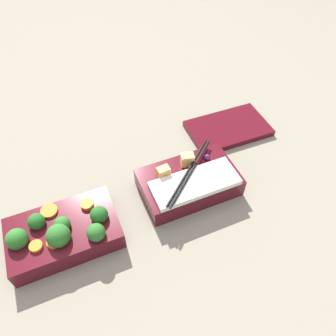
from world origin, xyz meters
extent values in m
plane|color=gray|center=(0.00, 0.00, 0.00)|extent=(3.00, 3.00, 0.00)
cube|color=#510F19|center=(-0.13, 0.00, 0.02)|extent=(0.20, 0.12, 0.04)
sphere|color=#2D7028|center=(-0.08, -0.04, 0.05)|extent=(0.03, 0.03, 0.03)
sphere|color=#236023|center=(-0.17, 0.02, 0.05)|extent=(0.03, 0.03, 0.03)
sphere|color=#2D7028|center=(-0.14, -0.02, 0.06)|extent=(0.04, 0.04, 0.04)
sphere|color=#2D7028|center=(-0.21, 0.00, 0.05)|extent=(0.04, 0.04, 0.04)
sphere|color=#2D7028|center=(-0.13, 0.00, 0.05)|extent=(0.03, 0.03, 0.03)
sphere|color=#236023|center=(-0.06, -0.01, 0.05)|extent=(0.03, 0.03, 0.03)
cylinder|color=orange|center=(-0.15, 0.04, 0.05)|extent=(0.04, 0.04, 0.01)
cylinder|color=orange|center=(-0.08, 0.03, 0.05)|extent=(0.03, 0.03, 0.01)
cylinder|color=orange|center=(-0.15, -0.03, 0.05)|extent=(0.03, 0.03, 0.01)
cylinder|color=orange|center=(-0.18, -0.02, 0.05)|extent=(0.02, 0.02, 0.01)
cube|color=#510F19|center=(0.13, 0.02, 0.02)|extent=(0.20, 0.12, 0.04)
cube|color=white|center=(0.13, -0.01, 0.05)|extent=(0.18, 0.07, 0.01)
cube|color=#F4A356|center=(0.08, 0.04, 0.06)|extent=(0.03, 0.02, 0.03)
cube|color=#EAB266|center=(0.14, 0.05, 0.06)|extent=(0.03, 0.03, 0.03)
sphere|color=#4C1E4C|center=(0.19, 0.05, 0.05)|extent=(0.01, 0.01, 0.01)
cylinder|color=black|center=(0.14, 0.02, 0.06)|extent=(0.15, 0.13, 0.01)
cylinder|color=black|center=(0.13, 0.02, 0.06)|extent=(0.15, 0.13, 0.01)
cube|color=#510F19|center=(0.31, 0.15, 0.01)|extent=(0.20, 0.13, 0.01)
camera|label=1|loc=(-0.07, -0.36, 0.57)|focal=35.00mm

